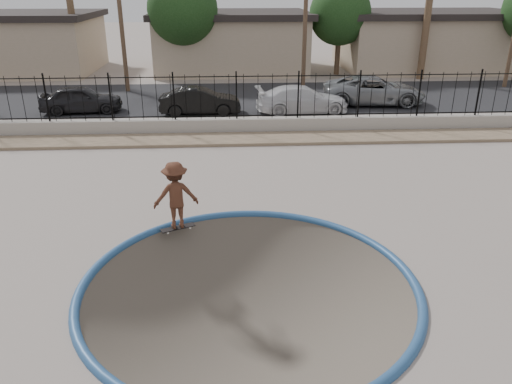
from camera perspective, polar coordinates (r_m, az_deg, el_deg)
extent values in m
cube|color=gray|center=(22.74, -2.24, 5.33)|extent=(120.00, 120.00, 2.20)
torus|color=navy|center=(10.42, -0.78, -10.66)|extent=(7.04, 7.04, 0.20)
cube|color=#9E8568|center=(19.72, -2.12, 6.07)|extent=(42.00, 1.60, 0.11)
cube|color=gray|center=(20.71, -2.20, 7.60)|extent=(42.00, 0.45, 0.60)
cube|color=black|center=(20.60, -2.22, 8.73)|extent=(40.00, 0.04, 0.03)
cube|color=black|center=(20.28, -2.29, 13.06)|extent=(40.00, 0.04, 0.04)
cube|color=black|center=(27.29, -2.51, 10.74)|extent=(90.00, 8.00, 0.04)
cube|color=tan|center=(39.23, -26.11, 14.82)|extent=(11.00, 8.00, 3.50)
cube|color=black|center=(39.08, -26.63, 17.62)|extent=(11.60, 8.60, 0.40)
cube|color=tan|center=(36.40, -2.82, 16.56)|extent=(10.00, 8.00, 3.50)
cube|color=black|center=(36.24, -2.88, 19.62)|extent=(10.60, 8.60, 0.40)
cube|color=tan|center=(39.13, 19.01, 15.85)|extent=(12.00, 8.00, 3.50)
cube|color=black|center=(38.98, 19.39, 18.68)|extent=(12.60, 8.60, 0.40)
cylinder|color=brown|center=(35.05, -20.48, 19.52)|extent=(0.44, 0.44, 9.00)
cylinder|color=#473323|center=(29.25, -15.32, 19.69)|extent=(0.24, 0.24, 9.00)
cylinder|color=#473323|center=(29.02, 5.72, 20.81)|extent=(0.24, 0.24, 9.50)
cylinder|color=#473323|center=(33.06, -8.13, 15.28)|extent=(0.34, 0.34, 3.00)
sphere|color=#143311|center=(32.82, -8.41, 19.96)|extent=(4.32, 4.32, 4.32)
cylinder|color=#473323|center=(34.75, 9.30, 15.37)|extent=(0.34, 0.34, 2.75)
sphere|color=#143311|center=(34.52, 9.57, 19.44)|extent=(3.96, 3.96, 3.96)
imported|color=brown|center=(12.37, -9.14, -0.78)|extent=(1.21, 0.85, 1.71)
cube|color=black|center=(12.70, -8.92, -4.04)|extent=(0.88, 0.56, 0.02)
cylinder|color=silver|center=(12.57, -10.04, -4.61)|extent=(0.07, 0.05, 0.06)
cylinder|color=silver|center=(12.71, -10.28, -4.31)|extent=(0.07, 0.05, 0.06)
cylinder|color=silver|center=(12.73, -7.54, -4.07)|extent=(0.07, 0.05, 0.06)
cylinder|color=silver|center=(12.87, -7.80, -3.78)|extent=(0.07, 0.05, 0.06)
imported|color=black|center=(25.23, -19.34, 9.99)|extent=(3.84, 1.84, 1.27)
imported|color=black|center=(23.67, -6.41, 10.30)|extent=(3.76, 1.39, 1.23)
imported|color=silver|center=(23.89, 5.30, 10.49)|extent=(4.46, 2.12, 1.26)
imported|color=gray|center=(26.24, 13.33, 11.26)|extent=(5.21, 2.74, 1.40)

